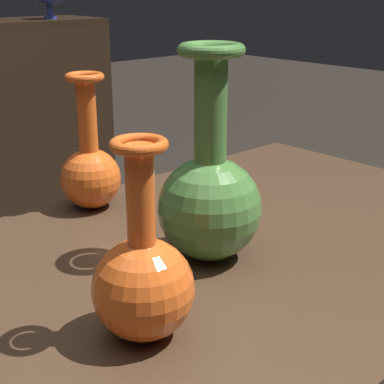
% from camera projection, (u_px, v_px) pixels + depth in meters
% --- Properties ---
extents(vase_centerpiece, '(0.14, 0.14, 0.29)m').
position_uv_depth(vase_centerpiece, '(210.00, 195.00, 0.79)').
color(vase_centerpiece, '#477A38').
rests_on(vase_centerpiece, display_plinth).
extents(vase_tall_behind, '(0.11, 0.11, 0.22)m').
position_uv_depth(vase_tall_behind, '(143.00, 280.00, 0.62)').
color(vase_tall_behind, '#E55B1E').
rests_on(vase_tall_behind, display_plinth).
extents(vase_left_accent, '(0.10, 0.10, 0.23)m').
position_uv_depth(vase_left_accent, '(90.00, 168.00, 0.97)').
color(vase_left_accent, '#E55B1E').
rests_on(vase_left_accent, display_plinth).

